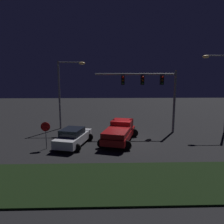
{
  "coord_description": "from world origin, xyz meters",
  "views": [
    {
      "loc": [
        -1.97,
        -18.54,
        5.75
      ],
      "look_at": [
        -1.41,
        0.74,
        2.52
      ],
      "focal_mm": 33.05,
      "sensor_mm": 36.0,
      "label": 1
    }
  ],
  "objects_px": {
    "pickup_truck": "(120,131)",
    "street_lamp_right": "(223,84)",
    "car_sedan": "(73,137)",
    "street_lamp_left": "(65,86)",
    "traffic_signal_gantry": "(152,86)",
    "stop_sign": "(46,130)"
  },
  "relations": [
    {
      "from": "pickup_truck",
      "to": "traffic_signal_gantry",
      "type": "distance_m",
      "value": 6.04
    },
    {
      "from": "car_sedan",
      "to": "street_lamp_right",
      "type": "bearing_deg",
      "value": -61.28
    },
    {
      "from": "pickup_truck",
      "to": "traffic_signal_gantry",
      "type": "xyz_separation_m",
      "value": [
        3.45,
        3.07,
        3.9
      ]
    },
    {
      "from": "traffic_signal_gantry",
      "to": "car_sedan",
      "type": "bearing_deg",
      "value": -151.91
    },
    {
      "from": "car_sedan",
      "to": "street_lamp_right",
      "type": "distance_m",
      "value": 15.74
    },
    {
      "from": "car_sedan",
      "to": "pickup_truck",
      "type": "bearing_deg",
      "value": -62.31
    },
    {
      "from": "street_lamp_left",
      "to": "street_lamp_right",
      "type": "bearing_deg",
      "value": -8.19
    },
    {
      "from": "pickup_truck",
      "to": "car_sedan",
      "type": "xyz_separation_m",
      "value": [
        -4.05,
        -0.93,
        -0.26
      ]
    },
    {
      "from": "car_sedan",
      "to": "traffic_signal_gantry",
      "type": "height_order",
      "value": "traffic_signal_gantry"
    },
    {
      "from": "traffic_signal_gantry",
      "to": "street_lamp_left",
      "type": "distance_m",
      "value": 9.44
    },
    {
      "from": "street_lamp_left",
      "to": "stop_sign",
      "type": "height_order",
      "value": "street_lamp_left"
    },
    {
      "from": "pickup_truck",
      "to": "street_lamp_left",
      "type": "height_order",
      "value": "street_lamp_left"
    },
    {
      "from": "pickup_truck",
      "to": "street_lamp_left",
      "type": "bearing_deg",
      "value": 65.05
    },
    {
      "from": "car_sedan",
      "to": "street_lamp_left",
      "type": "distance_m",
      "value": 7.47
    },
    {
      "from": "pickup_truck",
      "to": "street_lamp_right",
      "type": "distance_m",
      "value": 11.71
    },
    {
      "from": "pickup_truck",
      "to": "street_lamp_left",
      "type": "relative_size",
      "value": 0.76
    },
    {
      "from": "car_sedan",
      "to": "traffic_signal_gantry",
      "type": "xyz_separation_m",
      "value": [
        7.49,
        4.0,
        4.16
      ]
    },
    {
      "from": "street_lamp_right",
      "to": "street_lamp_left",
      "type": "bearing_deg",
      "value": 171.81
    },
    {
      "from": "car_sedan",
      "to": "street_lamp_right",
      "type": "xyz_separation_m",
      "value": [
        14.67,
        3.64,
        4.38
      ]
    },
    {
      "from": "car_sedan",
      "to": "street_lamp_right",
      "type": "height_order",
      "value": "street_lamp_right"
    },
    {
      "from": "street_lamp_left",
      "to": "stop_sign",
      "type": "xyz_separation_m",
      "value": [
        -0.35,
        -6.83,
        -3.28
      ]
    },
    {
      "from": "traffic_signal_gantry",
      "to": "stop_sign",
      "type": "xyz_separation_m",
      "value": [
        -9.57,
        -4.83,
        -3.34
      ]
    }
  ]
}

